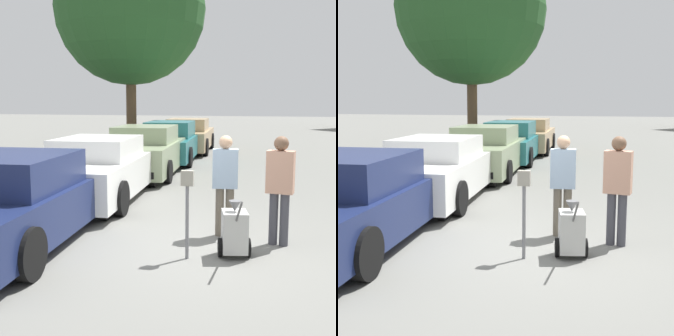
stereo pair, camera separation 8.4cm
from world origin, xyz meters
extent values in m
plane|color=slate|center=(0.00, 0.00, 0.00)|extent=(120.00, 120.00, 0.00)
cube|color=#19234C|center=(-2.76, -0.28, 0.55)|extent=(2.26, 5.15, 0.72)
cube|color=#19234C|center=(-2.74, -0.48, 1.18)|extent=(1.83, 2.23, 0.54)
cylinder|color=black|center=(-3.80, 1.21, 0.35)|extent=(0.23, 0.72, 0.71)
cylinder|color=black|center=(-1.94, 1.35, 0.35)|extent=(0.23, 0.72, 0.71)
cylinder|color=black|center=(-1.71, -1.76, 0.35)|extent=(0.23, 0.72, 0.71)
cube|color=silver|center=(-2.76, 3.23, 0.59)|extent=(2.23, 5.20, 0.79)
cube|color=silver|center=(-2.74, 3.03, 1.22)|extent=(1.80, 2.25, 0.46)
cylinder|color=black|center=(-3.79, 4.73, 0.36)|extent=(0.23, 0.72, 0.71)
cylinder|color=black|center=(-1.96, 4.87, 0.36)|extent=(0.23, 0.72, 0.71)
cylinder|color=black|center=(-3.56, 1.59, 0.36)|extent=(0.23, 0.72, 0.71)
cylinder|color=black|center=(-1.73, 1.72, 0.36)|extent=(0.23, 0.72, 0.71)
cube|color=gray|center=(-2.76, 7.05, 0.59)|extent=(2.27, 5.28, 0.83)
cube|color=gray|center=(-2.74, 6.84, 1.26)|extent=(1.83, 2.28, 0.50)
cylinder|color=black|center=(-3.80, 8.57, 0.33)|extent=(0.23, 0.66, 0.65)
cylinder|color=black|center=(-1.94, 8.71, 0.33)|extent=(0.23, 0.66, 0.65)
cylinder|color=black|center=(-3.57, 5.39, 0.33)|extent=(0.23, 0.66, 0.65)
cylinder|color=black|center=(-1.71, 5.52, 0.33)|extent=(0.23, 0.66, 0.65)
cube|color=#23666B|center=(-2.76, 10.23, 0.57)|extent=(2.20, 5.38, 0.74)
cube|color=#23666B|center=(-2.74, 10.02, 1.22)|extent=(1.76, 2.32, 0.57)
cylinder|color=black|center=(-3.77, 11.79, 0.36)|extent=(0.23, 0.72, 0.71)
cylinder|color=black|center=(-1.98, 11.92, 0.36)|extent=(0.23, 0.72, 0.71)
cylinder|color=black|center=(-3.53, 8.54, 0.36)|extent=(0.23, 0.72, 0.71)
cylinder|color=black|center=(-1.75, 8.67, 0.36)|extent=(0.23, 0.72, 0.71)
cube|color=tan|center=(-2.76, 13.47, 0.58)|extent=(2.23, 4.96, 0.76)
cube|color=tan|center=(-2.74, 13.27, 1.22)|extent=(1.80, 2.15, 0.51)
cylinder|color=black|center=(-3.78, 14.90, 0.37)|extent=(0.23, 0.74, 0.73)
cylinder|color=black|center=(-1.95, 15.03, 0.37)|extent=(0.23, 0.74, 0.73)
cylinder|color=black|center=(-3.57, 11.90, 0.37)|extent=(0.23, 0.74, 0.73)
cylinder|color=black|center=(-1.73, 12.04, 0.37)|extent=(0.23, 0.74, 0.73)
cylinder|color=slate|center=(0.06, -0.45, 0.54)|extent=(0.05, 0.05, 1.08)
cube|color=gray|center=(0.06, -0.45, 1.19)|extent=(0.18, 0.09, 0.22)
cylinder|color=#665B4C|center=(0.53, 0.85, 0.42)|extent=(0.14, 0.14, 0.83)
cylinder|color=#665B4C|center=(0.36, 0.83, 0.42)|extent=(0.14, 0.14, 0.83)
cube|color=#99B2CC|center=(0.44, 0.84, 1.16)|extent=(0.44, 0.26, 0.66)
sphere|color=tan|center=(0.44, 0.84, 1.60)|extent=(0.23, 0.23, 0.23)
cylinder|color=#3F3F47|center=(1.43, 0.52, 0.42)|extent=(0.14, 0.14, 0.84)
cylinder|color=#3F3F47|center=(1.26, 0.55, 0.42)|extent=(0.14, 0.14, 0.84)
cube|color=tan|center=(1.34, 0.54, 1.18)|extent=(0.45, 0.28, 0.67)
sphere|color=brown|center=(1.34, 0.54, 1.63)|extent=(0.23, 0.23, 0.23)
cube|color=#B2B2AD|center=(0.72, -0.20, 0.38)|extent=(0.45, 0.51, 0.60)
cone|color=#59595B|center=(0.72, -0.20, 0.76)|extent=(0.18, 0.18, 0.16)
cylinder|color=#4C4C4C|center=(0.82, -0.66, 0.78)|extent=(0.16, 0.58, 0.43)
cylinder|color=black|center=(0.52, -0.24, 0.14)|extent=(0.11, 0.28, 0.28)
cylinder|color=black|center=(0.93, -0.15, 0.14)|extent=(0.11, 0.28, 0.28)
cylinder|color=brown|center=(-5.10, 12.55, 1.69)|extent=(0.44, 0.44, 3.39)
sphere|color=#234C23|center=(-5.10, 12.55, 6.10)|extent=(6.38, 6.38, 6.38)
camera|label=1|loc=(1.38, -6.89, 2.30)|focal=50.00mm
camera|label=2|loc=(1.46, -6.87, 2.30)|focal=50.00mm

